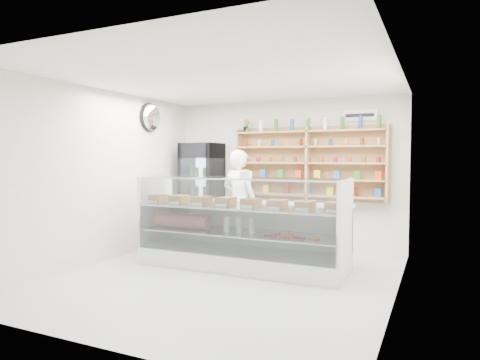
% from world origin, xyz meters
% --- Properties ---
extents(room, '(5.00, 5.00, 5.00)m').
position_xyz_m(room, '(0.00, 0.00, 1.40)').
color(room, '#B9B8BE').
rests_on(room, ground).
extents(display_counter, '(3.22, 0.96, 1.40)m').
position_xyz_m(display_counter, '(-0.04, 0.56, 0.38)').
color(display_counter, white).
rests_on(display_counter, floor).
extents(shop_worker, '(0.73, 0.54, 1.84)m').
position_xyz_m(shop_worker, '(-0.55, 1.60, 0.92)').
color(shop_worker, white).
rests_on(shop_worker, floor).
extents(drinks_cooler, '(0.72, 0.70, 1.99)m').
position_xyz_m(drinks_cooler, '(-1.64, 2.13, 1.00)').
color(drinks_cooler, black).
rests_on(drinks_cooler, floor).
extents(wall_shelving, '(2.84, 0.28, 1.33)m').
position_xyz_m(wall_shelving, '(0.50, 2.34, 1.59)').
color(wall_shelving, '#A5784E').
rests_on(wall_shelving, back_wall).
extents(potted_plant, '(0.17, 0.15, 0.26)m').
position_xyz_m(potted_plant, '(-0.75, 2.34, 2.32)').
color(potted_plant, '#1E6626').
rests_on(potted_plant, wall_shelving).
extents(security_mirror, '(0.15, 0.50, 0.50)m').
position_xyz_m(security_mirror, '(-2.17, 1.20, 2.45)').
color(security_mirror, silver).
rests_on(security_mirror, left_wall).
extents(wall_sign, '(0.62, 0.03, 0.20)m').
position_xyz_m(wall_sign, '(1.40, 2.47, 2.45)').
color(wall_sign, white).
rests_on(wall_sign, back_wall).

